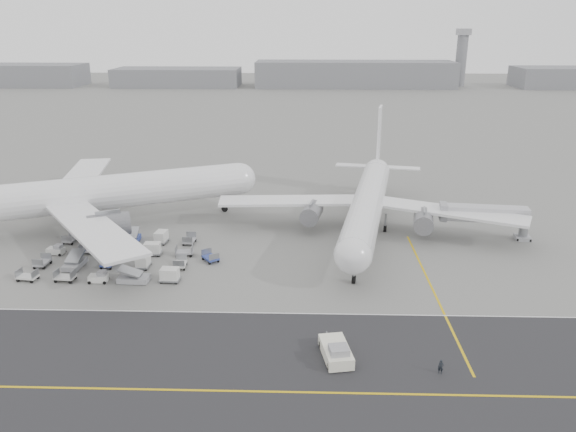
{
  "coord_description": "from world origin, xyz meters",
  "views": [
    {
      "loc": [
        12.34,
        -64.42,
        34.4
      ],
      "look_at": [
        10.07,
        12.0,
        7.98
      ],
      "focal_mm": 35.0,
      "sensor_mm": 36.0,
      "label": 1
    }
  ],
  "objects_px": {
    "airliner_b": "(368,202)",
    "ground_crew_a": "(441,367)",
    "jet_bridge": "(485,215)",
    "control_tower": "(461,57)",
    "airliner_a": "(85,195)",
    "pushback_tug": "(336,352)"
  },
  "relations": [
    {
      "from": "airliner_b",
      "to": "ground_crew_a",
      "type": "bearing_deg",
      "value": -74.78
    },
    {
      "from": "jet_bridge",
      "to": "ground_crew_a",
      "type": "relative_size",
      "value": 9.68
    },
    {
      "from": "ground_crew_a",
      "to": "control_tower",
      "type": "bearing_deg",
      "value": 92.87
    },
    {
      "from": "airliner_b",
      "to": "jet_bridge",
      "type": "bearing_deg",
      "value": 3.0
    },
    {
      "from": "airliner_a",
      "to": "pushback_tug",
      "type": "distance_m",
      "value": 57.53
    },
    {
      "from": "control_tower",
      "to": "airliner_b",
      "type": "height_order",
      "value": "control_tower"
    },
    {
      "from": "airliner_b",
      "to": "jet_bridge",
      "type": "height_order",
      "value": "airliner_b"
    },
    {
      "from": "ground_crew_a",
      "to": "pushback_tug",
      "type": "bearing_deg",
      "value": -175.06
    },
    {
      "from": "airliner_a",
      "to": "ground_crew_a",
      "type": "height_order",
      "value": "airliner_a"
    },
    {
      "from": "control_tower",
      "to": "airliner_a",
      "type": "height_order",
      "value": "control_tower"
    },
    {
      "from": "control_tower",
      "to": "ground_crew_a",
      "type": "relative_size",
      "value": 19.84
    },
    {
      "from": "control_tower",
      "to": "airliner_a",
      "type": "distance_m",
      "value": 268.94
    },
    {
      "from": "control_tower",
      "to": "ground_crew_a",
      "type": "height_order",
      "value": "control_tower"
    },
    {
      "from": "airliner_b",
      "to": "pushback_tug",
      "type": "xyz_separation_m",
      "value": [
        -7.39,
        -39.59,
        -4.42
      ]
    },
    {
      "from": "airliner_a",
      "to": "jet_bridge",
      "type": "xyz_separation_m",
      "value": [
        68.25,
        -2.45,
        -2.23
      ]
    },
    {
      "from": "pushback_tug",
      "to": "jet_bridge",
      "type": "distance_m",
      "value": 45.69
    },
    {
      "from": "airliner_a",
      "to": "ground_crew_a",
      "type": "distance_m",
      "value": 67.12
    },
    {
      "from": "airliner_b",
      "to": "control_tower",
      "type": "bearing_deg",
      "value": 82.87
    },
    {
      "from": "airliner_a",
      "to": "airliner_b",
      "type": "relative_size",
      "value": 1.12
    },
    {
      "from": "ground_crew_a",
      "to": "airliner_a",
      "type": "bearing_deg",
      "value": 158.91
    },
    {
      "from": "airliner_a",
      "to": "airliner_b",
      "type": "xyz_separation_m",
      "value": [
        48.96,
        0.18,
        -0.89
      ]
    },
    {
      "from": "control_tower",
      "to": "airliner_a",
      "type": "relative_size",
      "value": 0.53
    }
  ]
}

